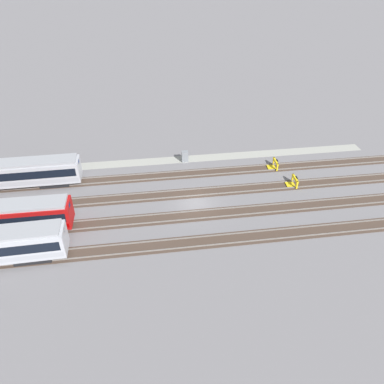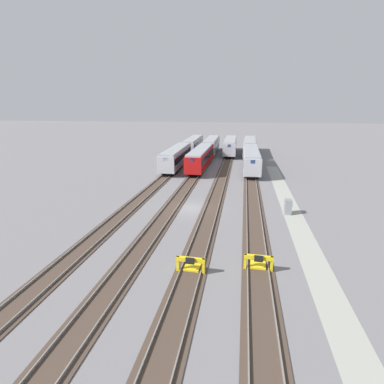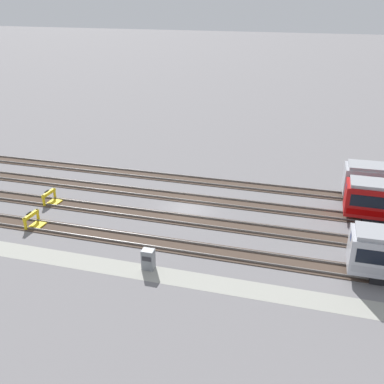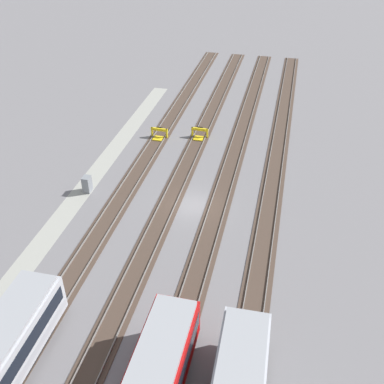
{
  "view_description": "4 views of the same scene",
  "coord_description": "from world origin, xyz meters",
  "px_view_note": "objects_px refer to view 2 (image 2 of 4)",
  "views": [
    {
      "loc": [
        5.52,
        36.18,
        27.24
      ],
      "look_at": [
        0.43,
        0.0,
        1.8
      ],
      "focal_mm": 35.0,
      "sensor_mm": 36.0,
      "label": 1
    },
    {
      "loc": [
        -31.45,
        -5.5,
        10.98
      ],
      "look_at": [
        0.43,
        0.0,
        1.8
      ],
      "focal_mm": 28.0,
      "sensor_mm": 36.0,
      "label": 2
    },
    {
      "loc": [
        10.73,
        -36.76,
        19.01
      ],
      "look_at": [
        0.43,
        0.0,
        1.8
      ],
      "focal_mm": 42.0,
      "sensor_mm": 36.0,
      "label": 3
    },
    {
      "loc": [
        32.61,
        7.48,
        24.55
      ],
      "look_at": [
        0.43,
        0.0,
        1.8
      ],
      "focal_mm": 42.0,
      "sensor_mm": 36.0,
      "label": 4
    }
  ],
  "objects_px": {
    "subway_car_front_row_left_inner": "(201,157)",
    "subway_car_front_row_rightmost": "(230,145)",
    "subway_car_front_row_centre": "(177,157)",
    "subway_car_front_row_right_inner": "(211,145)",
    "bumper_stop_nearest_track": "(258,262)",
    "subway_car_back_row_leftmost": "(250,146)",
    "subway_car_front_row_leftmost": "(193,145)",
    "subway_car_back_row_centre": "(251,159)",
    "electrical_cabinet": "(288,207)",
    "bumper_stop_near_inner_track": "(191,264)"
  },
  "relations": [
    {
      "from": "subway_car_front_row_left_inner",
      "to": "subway_car_front_row_rightmost",
      "type": "bearing_deg",
      "value": -13.31
    },
    {
      "from": "subway_car_front_row_centre",
      "to": "subway_car_front_row_right_inner",
      "type": "height_order",
      "value": "same"
    },
    {
      "from": "subway_car_front_row_rightmost",
      "to": "bumper_stop_nearest_track",
      "type": "distance_m",
      "value": 54.4
    },
    {
      "from": "subway_car_front_row_right_inner",
      "to": "subway_car_back_row_leftmost",
      "type": "bearing_deg",
      "value": -89.1
    },
    {
      "from": "subway_car_front_row_leftmost",
      "to": "subway_car_back_row_centre",
      "type": "height_order",
      "value": "same"
    },
    {
      "from": "subway_car_back_row_leftmost",
      "to": "subway_car_front_row_centre",
      "type": "bearing_deg",
      "value": 143.99
    },
    {
      "from": "bumper_stop_nearest_track",
      "to": "subway_car_front_row_right_inner",
      "type": "bearing_deg",
      "value": 9.68
    },
    {
      "from": "subway_car_front_row_left_inner",
      "to": "subway_car_front_row_centre",
      "type": "xyz_separation_m",
      "value": [
        0.0,
        4.62,
        0.0
      ]
    },
    {
      "from": "subway_car_front_row_leftmost",
      "to": "subway_car_front_row_right_inner",
      "type": "bearing_deg",
      "value": -92.94
    },
    {
      "from": "subway_car_front_row_left_inner",
      "to": "subway_car_front_row_centre",
      "type": "height_order",
      "value": "same"
    },
    {
      "from": "subway_car_front_row_right_inner",
      "to": "subway_car_front_row_left_inner",
      "type": "bearing_deg",
      "value": -179.75
    },
    {
      "from": "subway_car_front_row_left_inner",
      "to": "electrical_cabinet",
      "type": "bearing_deg",
      "value": -151.26
    },
    {
      "from": "subway_car_front_row_leftmost",
      "to": "electrical_cabinet",
      "type": "bearing_deg",
      "value": -157.66
    },
    {
      "from": "subway_car_back_row_leftmost",
      "to": "subway_car_back_row_centre",
      "type": "xyz_separation_m",
      "value": [
        -18.97,
        0.04,
        0.0
      ]
    },
    {
      "from": "subway_car_back_row_leftmost",
      "to": "bumper_stop_near_inner_track",
      "type": "xyz_separation_m",
      "value": [
        -55.27,
        4.62,
        -1.53
      ]
    },
    {
      "from": "subway_car_back_row_leftmost",
      "to": "electrical_cabinet",
      "type": "distance_m",
      "value": 42.27
    },
    {
      "from": "subway_car_front_row_centre",
      "to": "subway_car_back_row_centre",
      "type": "relative_size",
      "value": 1.0
    },
    {
      "from": "subway_car_front_row_centre",
      "to": "subway_car_back_row_leftmost",
      "type": "height_order",
      "value": "same"
    },
    {
      "from": "subway_car_back_row_leftmost",
      "to": "bumper_stop_near_inner_track",
      "type": "distance_m",
      "value": 55.48
    },
    {
      "from": "electrical_cabinet",
      "to": "subway_car_front_row_left_inner",
      "type": "bearing_deg",
      "value": 28.74
    },
    {
      "from": "subway_car_back_row_leftmost",
      "to": "subway_car_front_row_rightmost",
      "type": "bearing_deg",
      "value": 89.89
    },
    {
      "from": "subway_car_front_row_left_inner",
      "to": "electrical_cabinet",
      "type": "xyz_separation_m",
      "value": [
        -23.13,
        -12.69,
        -1.24
      ]
    },
    {
      "from": "bumper_stop_near_inner_track",
      "to": "subway_car_front_row_right_inner",
      "type": "bearing_deg",
      "value": 4.8
    },
    {
      "from": "subway_car_front_row_leftmost",
      "to": "subway_car_back_row_leftmost",
      "type": "distance_m",
      "value": 13.82
    },
    {
      "from": "subway_car_front_row_leftmost",
      "to": "subway_car_back_row_centre",
      "type": "relative_size",
      "value": 1.0
    },
    {
      "from": "bumper_stop_nearest_track",
      "to": "subway_car_front_row_left_inner",
      "type": "bearing_deg",
      "value": 14.54
    },
    {
      "from": "subway_car_front_row_left_inner",
      "to": "subway_car_front_row_centre",
      "type": "relative_size",
      "value": 1.0
    },
    {
      "from": "subway_car_back_row_leftmost",
      "to": "bumper_stop_nearest_track",
      "type": "bearing_deg",
      "value": 179.96
    },
    {
      "from": "bumper_stop_near_inner_track",
      "to": "bumper_stop_nearest_track",
      "type": "bearing_deg",
      "value": -76.57
    },
    {
      "from": "subway_car_front_row_rightmost",
      "to": "bumper_stop_near_inner_track",
      "type": "bearing_deg",
      "value": -179.94
    },
    {
      "from": "subway_car_front_row_leftmost",
      "to": "subway_car_front_row_rightmost",
      "type": "height_order",
      "value": "same"
    },
    {
      "from": "subway_car_front_row_right_inner",
      "to": "subway_car_front_row_rightmost",
      "type": "xyz_separation_m",
      "value": [
        0.15,
        -4.57,
        0.0
      ]
    },
    {
      "from": "subway_car_front_row_left_inner",
      "to": "subway_car_back_row_leftmost",
      "type": "relative_size",
      "value": 1.0
    },
    {
      "from": "subway_car_back_row_centre",
      "to": "electrical_cabinet",
      "type": "distance_m",
      "value": 23.44
    },
    {
      "from": "subway_car_front_row_left_inner",
      "to": "bumper_stop_nearest_track",
      "type": "distance_m",
      "value": 36.4
    },
    {
      "from": "subway_car_front_row_rightmost",
      "to": "bumper_stop_near_inner_track",
      "type": "distance_m",
      "value": 55.3
    },
    {
      "from": "subway_car_front_row_rightmost",
      "to": "subway_car_back_row_centre",
      "type": "bearing_deg",
      "value": -166.26
    },
    {
      "from": "subway_car_front_row_left_inner",
      "to": "bumper_stop_nearest_track",
      "type": "relative_size",
      "value": 8.97
    },
    {
      "from": "subway_car_back_row_leftmost",
      "to": "bumper_stop_near_inner_track",
      "type": "relative_size",
      "value": 8.99
    },
    {
      "from": "subway_car_front_row_leftmost",
      "to": "subway_car_front_row_rightmost",
      "type": "xyz_separation_m",
      "value": [
        -0.08,
        -9.14,
        0.0
      ]
    },
    {
      "from": "subway_car_front_row_leftmost",
      "to": "bumper_stop_nearest_track",
      "type": "distance_m",
      "value": 56.01
    },
    {
      "from": "bumper_stop_nearest_track",
      "to": "bumper_stop_near_inner_track",
      "type": "bearing_deg",
      "value": 103.43
    },
    {
      "from": "subway_car_front_row_leftmost",
      "to": "subway_car_front_row_right_inner",
      "type": "height_order",
      "value": "same"
    },
    {
      "from": "bumper_stop_nearest_track",
      "to": "subway_car_back_row_leftmost",
      "type": "bearing_deg",
      "value": -0.04
    },
    {
      "from": "electrical_cabinet",
      "to": "subway_car_front_row_centre",
      "type": "bearing_deg",
      "value": 36.8
    },
    {
      "from": "bumper_stop_nearest_track",
      "to": "bumper_stop_near_inner_track",
      "type": "xyz_separation_m",
      "value": [
        -1.09,
        4.58,
        0.0
      ]
    },
    {
      "from": "bumper_stop_nearest_track",
      "to": "subway_car_back_row_centre",
      "type": "bearing_deg",
      "value": -0.0
    },
    {
      "from": "bumper_stop_near_inner_track",
      "to": "electrical_cabinet",
      "type": "relative_size",
      "value": 1.26
    },
    {
      "from": "bumper_stop_nearest_track",
      "to": "electrical_cabinet",
      "type": "height_order",
      "value": "electrical_cabinet"
    },
    {
      "from": "bumper_stop_nearest_track",
      "to": "bumper_stop_near_inner_track",
      "type": "distance_m",
      "value": 4.71
    }
  ]
}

